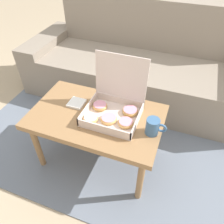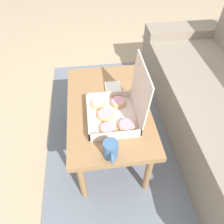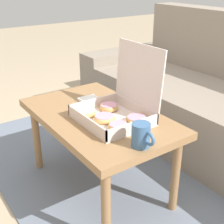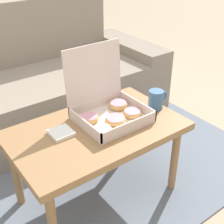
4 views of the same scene
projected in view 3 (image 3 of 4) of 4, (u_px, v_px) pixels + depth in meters
name	position (u px, v px, depth m)	size (l,w,h in m)	color
ground_plane	(121.00, 177.00, 1.96)	(12.00, 12.00, 0.00)	tan
area_rug	(157.00, 161.00, 2.11)	(2.35, 1.94, 0.01)	slate
couch	(213.00, 103.00, 2.27)	(2.23, 0.85, 0.92)	gray
coffee_table	(98.00, 123.00, 1.70)	(0.90, 0.55, 0.48)	#997047
pastry_box	(117.00, 109.00, 1.59)	(0.36, 0.34, 0.38)	silver
coffee_mug	(141.00, 135.00, 1.34)	(0.13, 0.08, 0.11)	#3D6693
napkin_stack	(90.00, 100.00, 1.83)	(0.11, 0.11, 0.02)	white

